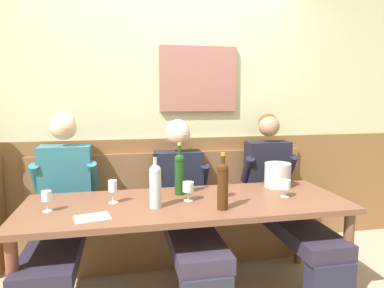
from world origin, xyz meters
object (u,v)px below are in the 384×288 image
(wall_bench, at_px, (174,227))
(wine_glass_right_end, at_px, (285,185))
(person_center_left_seat, at_px, (185,203))
(wine_glass_mid_left, at_px, (47,197))
(ice_bucket, at_px, (278,175))
(wine_bottle_green_tall, at_px, (155,184))
(wine_glass_center_rear, at_px, (113,187))
(person_left_seat, at_px, (283,196))
(wine_glass_mid_right, at_px, (222,185))
(wine_bottle_clear_water, at_px, (223,184))
(wine_glass_by_bottle, at_px, (188,188))
(dining_table, at_px, (187,212))
(wine_bottle_amber_mid, at_px, (180,173))
(person_center_right_seat, at_px, (61,205))

(wall_bench, distance_m, wine_glass_right_end, 1.13)
(person_center_left_seat, height_order, wine_glass_mid_left, person_center_left_seat)
(wine_glass_right_end, distance_m, wine_glass_mid_left, 1.64)
(wall_bench, bearing_deg, wine_glass_mid_left, -143.30)
(person_center_left_seat, xyz_separation_m, ice_bucket, (0.75, -0.06, 0.21))
(wine_bottle_green_tall, xyz_separation_m, wine_glass_center_rear, (-0.28, 0.16, -0.04))
(person_left_seat, relative_size, wine_glass_mid_right, 9.58)
(person_left_seat, relative_size, wine_bottle_clear_water, 3.46)
(ice_bucket, distance_m, wine_glass_center_rear, 1.32)
(wine_glass_by_bottle, bearing_deg, dining_table, -128.84)
(person_left_seat, relative_size, wine_glass_mid_left, 9.55)
(wine_bottle_clear_water, bearing_deg, person_left_seat, 36.64)
(person_center_left_seat, bearing_deg, ice_bucket, -4.66)
(ice_bucket, relative_size, wine_glass_mid_right, 1.56)
(wine_glass_by_bottle, height_order, wine_glass_mid_right, same)
(wine_glass_right_end, distance_m, wine_glass_center_rear, 1.24)
(wine_glass_mid_left, bearing_deg, ice_bucket, 9.01)
(wine_bottle_amber_mid, bearing_deg, wine_glass_right_end, -16.50)
(dining_table, xyz_separation_m, wine_bottle_green_tall, (-0.23, -0.09, 0.23))
(wall_bench, height_order, wine_glass_mid_right, wall_bench)
(wine_glass_mid_left, bearing_deg, wall_bench, 36.70)
(wine_bottle_green_tall, distance_m, wine_glass_mid_right, 0.53)
(dining_table, xyz_separation_m, wine_glass_mid_left, (-0.92, -0.03, 0.17))
(wine_glass_by_bottle, bearing_deg, wine_glass_mid_right, 7.74)
(person_center_right_seat, height_order, wine_bottle_green_tall, person_center_right_seat)
(person_center_right_seat, height_order, wine_glass_mid_right, person_center_right_seat)
(person_center_left_seat, relative_size, ice_bucket, 5.96)
(wine_bottle_green_tall, relative_size, wine_glass_by_bottle, 2.69)
(person_center_left_seat, bearing_deg, wine_bottle_clear_water, -73.47)
(wall_bench, relative_size, wine_glass_center_rear, 15.87)
(ice_bucket, relative_size, wine_glass_by_bottle, 1.56)
(wall_bench, bearing_deg, dining_table, -90.00)
(wine_bottle_green_tall, height_order, wine_bottle_amber_mid, wine_bottle_amber_mid)
(wine_bottle_amber_mid, xyz_separation_m, wine_bottle_clear_water, (0.22, -0.40, 0.00))
(person_center_right_seat, relative_size, wine_glass_right_end, 10.49)
(wine_bottle_amber_mid, bearing_deg, wine_glass_center_rear, -166.84)
(wine_bottle_clear_water, bearing_deg, person_center_right_seat, 153.88)
(person_left_seat, distance_m, ice_bucket, 0.23)
(person_left_seat, relative_size, wine_glass_center_rear, 8.06)
(person_center_left_seat, relative_size, wine_glass_by_bottle, 9.29)
(person_center_left_seat, bearing_deg, wine_glass_mid_left, -160.89)
(dining_table, xyz_separation_m, wine_glass_by_bottle, (0.01, 0.01, 0.17))
(person_center_right_seat, height_order, person_left_seat, person_center_right_seat)
(wall_bench, distance_m, wine_bottle_amber_mid, 0.77)
(wine_bottle_green_tall, distance_m, wine_bottle_amber_mid, 0.34)
(ice_bucket, bearing_deg, wine_bottle_amber_mid, -176.06)
(person_center_right_seat, distance_m, wine_glass_right_end, 1.67)
(wine_glass_right_end, bearing_deg, wine_bottle_clear_water, -161.68)
(wine_glass_by_bottle, xyz_separation_m, wine_glass_mid_right, (0.26, 0.04, 0.00))
(person_left_seat, relative_size, wine_bottle_amber_mid, 3.31)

